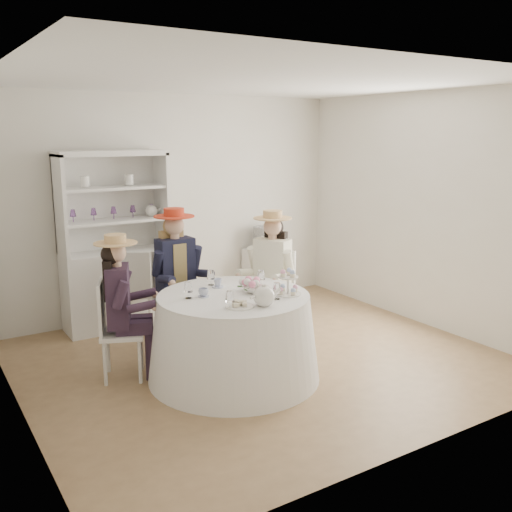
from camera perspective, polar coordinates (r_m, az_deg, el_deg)
ground at (r=5.83m, az=0.53°, el=-10.32°), size 4.50×4.50×0.00m
ceiling at (r=5.40m, az=0.59°, el=17.16°), size 4.50×4.50×0.00m
wall_back at (r=7.20m, az=-8.11°, el=5.04°), size 4.50×0.00×4.50m
wall_front at (r=3.96m, az=16.43°, el=-1.19°), size 4.50×0.00×4.50m
wall_left at (r=4.66m, az=-23.40°, el=0.27°), size 0.00×4.50×4.50m
wall_right at (r=6.92m, az=16.47°, el=4.38°), size 0.00×4.50×4.50m
tea_table at (r=5.31m, az=-2.24°, el=-8.05°), size 1.59×1.59×0.80m
hutch at (r=6.79m, az=-13.81°, el=-0.98°), size 1.38×0.90×2.05m
side_table at (r=7.73m, az=0.89°, el=-1.90°), size 0.49×0.49×0.70m
hatbox at (r=7.62m, az=0.90°, el=1.80°), size 0.41×0.41×0.31m
guest_left at (r=5.32m, az=-13.35°, el=-4.17°), size 0.57×0.51×1.36m
guest_mid at (r=6.01m, az=-7.94°, el=-1.35°), size 0.54×0.56×1.48m
guest_right at (r=6.10m, az=1.53°, el=-1.30°), size 0.61×0.56×1.44m
spare_chair at (r=6.58m, az=-11.87°, el=-3.21°), size 0.54×0.54×0.96m
teacup_a at (r=5.12m, az=-5.28°, el=-3.71°), size 0.11×0.11×0.07m
teacup_b at (r=5.43m, az=-3.84°, el=-2.77°), size 0.09×0.09×0.07m
teacup_c at (r=5.41m, az=-0.26°, el=-2.82°), size 0.11×0.11×0.07m
flower_bowl at (r=5.22m, az=-0.05°, el=-3.44°), size 0.28×0.28×0.05m
flower_arrangement at (r=5.26m, az=-0.51°, el=-2.68°), size 0.17×0.18×0.07m
table_teapot at (r=4.84m, az=0.83°, el=-4.05°), size 0.26×0.18×0.19m
sandwich_plate at (r=4.82m, az=-1.65°, el=-4.94°), size 0.24×0.24×0.05m
cupcake_stand at (r=5.18m, az=3.22°, el=-2.95°), size 0.24×0.24×0.23m
stemware_set at (r=5.16m, az=-2.28°, el=-3.09°), size 0.86×0.83×0.15m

